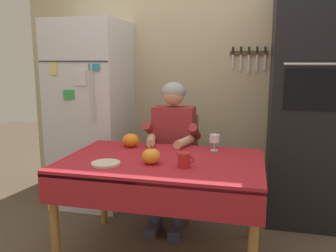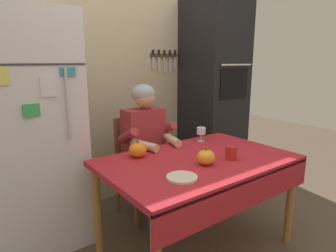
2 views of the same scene
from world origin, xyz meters
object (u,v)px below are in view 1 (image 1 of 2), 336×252
Objects in this scene: pumpkin_medium at (151,156)px; serving_tray at (106,163)px; wall_oven at (306,105)px; pumpkin_large at (131,140)px; dining_table at (162,171)px; chair_behind_person at (177,160)px; wine_glass at (215,139)px; coffee_mug at (184,160)px; refrigerator at (92,114)px; seated_person at (172,141)px.

pumpkin_medium reaches higher than serving_tray.
wall_oven is 15.88× the size of pumpkin_large.
pumpkin_medium reaches higher than dining_table.
chair_behind_person is at bearing 91.34° from pumpkin_medium.
pumpkin_large is at bearing 137.37° from dining_table.
chair_behind_person is 1.06m from serving_tray.
serving_tray is (-0.66, -0.55, -0.08)m from wine_glass.
wine_glass is at bearing 73.23° from coffee_mug.
coffee_mug is at bearing -35.52° from dining_table.
wall_oven is 2.26× the size of chair_behind_person.
wall_oven is at bearing 41.31° from dining_table.
refrigerator is at bearing -178.87° from wall_oven.
seated_person is at bearing 91.70° from pumpkin_medium.
wall_oven is at bearing 43.25° from pumpkin_medium.
chair_behind_person reaches higher than serving_tray.
pumpkin_medium is (-1.09, -1.03, -0.26)m from wall_oven.
pumpkin_large is (-1.39, -0.61, -0.26)m from wall_oven.
pumpkin_large reaches higher than coffee_mug.
seated_person is at bearing 96.17° from dining_table.
dining_table is 0.18m from pumpkin_medium.
seated_person is 0.48m from wine_glass.
seated_person reaches higher than chair_behind_person.
chair_behind_person is 7.31× the size of pumpkin_medium.
pumpkin_medium is at bearing -88.30° from seated_person.
seated_person reaches higher than coffee_mug.
wall_oven is at bearing 23.68° from pumpkin_large.
coffee_mug is at bearing -40.29° from pumpkin_large.
dining_table is at bearing 67.50° from pumpkin_medium.
wall_oven reaches higher than seated_person.
refrigerator reaches higher than seated_person.
coffee_mug is 0.69m from pumpkin_large.
dining_table is 10.59× the size of pumpkin_large.
chair_behind_person is 0.29m from seated_person.
pumpkin_large is (-0.67, -0.03, -0.04)m from wine_glass.
coffee_mug reaches higher than dining_table.
wine_glass is 0.66× the size of serving_tray.
refrigerator is at bearing 137.09° from dining_table.
refrigerator is 1.45× the size of seated_person.
pumpkin_large is at bearing -177.16° from wine_glass.
coffee_mug is at bearing -129.33° from wall_oven.
wine_glass is (-0.72, -0.58, -0.22)m from wall_oven.
refrigerator is 13.61× the size of pumpkin_large.
seated_person reaches higher than dining_table.
refrigerator reaches higher than pumpkin_large.
pumpkin_large is at bearing 125.18° from pumpkin_medium.
wall_oven is 16.50× the size of pumpkin_medium.
wall_oven is 1.81m from serving_tray.
refrigerator is 1.26m from serving_tray.
pumpkin_medium is at bearing -54.82° from pumpkin_large.
chair_behind_person is at bearing -173.35° from wall_oven.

